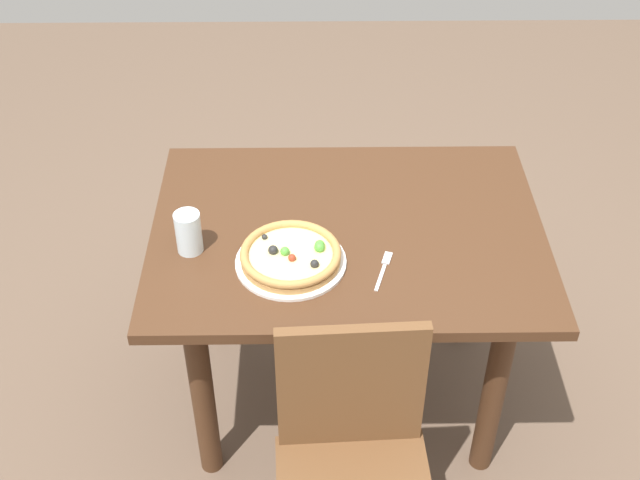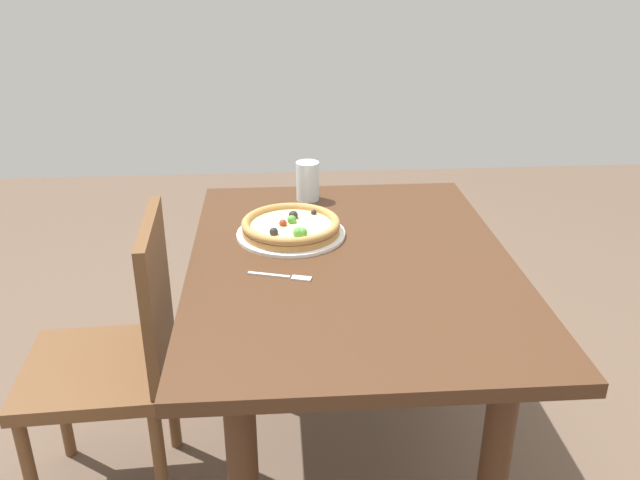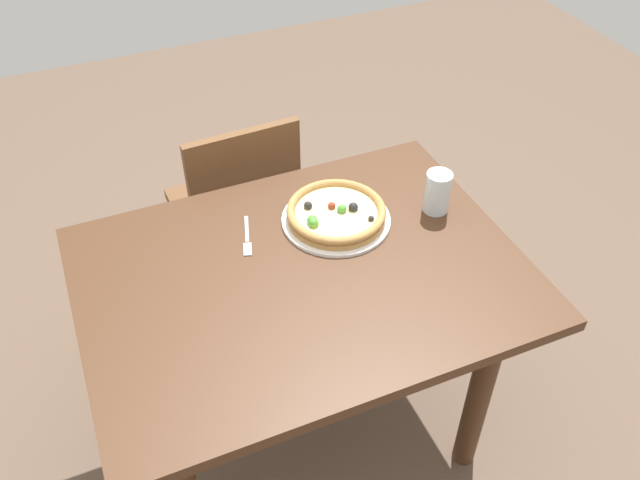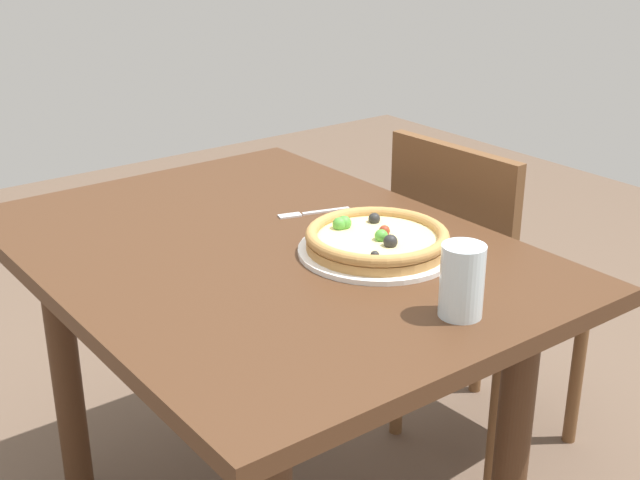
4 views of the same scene
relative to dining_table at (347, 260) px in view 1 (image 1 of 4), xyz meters
name	(u,v)px [view 1 (image 1 of 4)]	position (x,y,z in m)	size (l,w,h in m)	color
ground_plane	(343,394)	(0.00, 0.00, -0.63)	(6.00, 6.00, 0.00)	brown
dining_table	(347,260)	(0.00, 0.00, 0.00)	(1.16, 0.86, 0.76)	#472B19
chair_near	(354,469)	(0.00, -0.64, -0.15)	(0.42, 0.42, 0.87)	brown
plate	(291,262)	(-0.17, -0.16, 0.13)	(0.31, 0.31, 0.01)	white
pizza	(291,255)	(-0.16, -0.16, 0.16)	(0.28, 0.28, 0.05)	#B78447
fork	(384,268)	(0.09, -0.18, 0.13)	(0.06, 0.16, 0.00)	silver
drinking_glass	(189,232)	(-0.45, -0.09, 0.19)	(0.07, 0.07, 0.13)	silver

